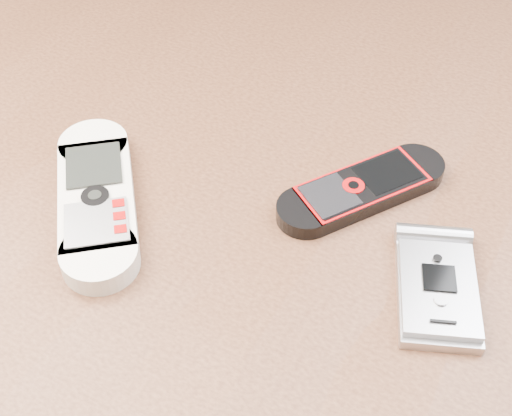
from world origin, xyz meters
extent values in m
cube|color=black|center=(0.00, 0.00, 0.73)|extent=(1.20, 0.80, 0.03)
cube|color=black|center=(-0.54, 0.34, 0.36)|extent=(0.06, 0.06, 0.71)
cube|color=white|center=(-0.10, -0.05, 0.76)|extent=(0.14, 0.16, 0.02)
cube|color=black|center=(0.06, 0.06, 0.76)|extent=(0.11, 0.14, 0.01)
cube|color=#BBBBBF|center=(0.14, 0.00, 0.76)|extent=(0.08, 0.11, 0.02)
camera|label=1|loc=(0.17, -0.30, 1.12)|focal=50.00mm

